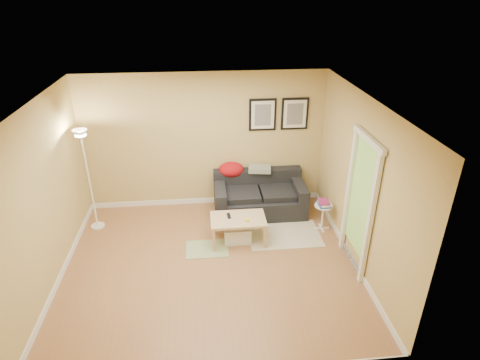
{
  "coord_description": "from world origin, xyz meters",
  "views": [
    {
      "loc": [
        -0.04,
        -4.99,
        4.0
      ],
      "look_at": [
        0.55,
        0.85,
        1.05
      ],
      "focal_mm": 29.77,
      "sensor_mm": 36.0,
      "label": 1
    }
  ],
  "objects_px": {
    "sofa": "(260,195)",
    "floor_lamp": "(90,184)",
    "book_stack": "(324,203)",
    "coffee_table": "(238,230)",
    "side_table": "(322,217)",
    "storage_bin": "(237,233)"
  },
  "relations": [
    {
      "from": "floor_lamp",
      "to": "storage_bin",
      "type": "bearing_deg",
      "value": -15.37
    },
    {
      "from": "coffee_table",
      "to": "floor_lamp",
      "type": "bearing_deg",
      "value": 167.56
    },
    {
      "from": "coffee_table",
      "to": "floor_lamp",
      "type": "xyz_separation_m",
      "value": [
        -2.49,
        0.7,
        0.65
      ]
    },
    {
      "from": "book_stack",
      "to": "storage_bin",
      "type": "bearing_deg",
      "value": 177.72
    },
    {
      "from": "coffee_table",
      "to": "side_table",
      "type": "height_order",
      "value": "side_table"
    },
    {
      "from": "book_stack",
      "to": "coffee_table",
      "type": "bearing_deg",
      "value": 178.34
    },
    {
      "from": "sofa",
      "to": "storage_bin",
      "type": "height_order",
      "value": "sofa"
    },
    {
      "from": "book_stack",
      "to": "floor_lamp",
      "type": "bearing_deg",
      "value": 163.22
    },
    {
      "from": "sofa",
      "to": "floor_lamp",
      "type": "distance_m",
      "value": 3.04
    },
    {
      "from": "floor_lamp",
      "to": "side_table",
      "type": "bearing_deg",
      "value": -6.71
    },
    {
      "from": "book_stack",
      "to": "floor_lamp",
      "type": "relative_size",
      "value": 0.14
    },
    {
      "from": "storage_bin",
      "to": "book_stack",
      "type": "xyz_separation_m",
      "value": [
        1.55,
        0.21,
        0.39
      ]
    },
    {
      "from": "coffee_table",
      "to": "storage_bin",
      "type": "height_order",
      "value": "coffee_table"
    },
    {
      "from": "coffee_table",
      "to": "side_table",
      "type": "bearing_deg",
      "value": 11.55
    },
    {
      "from": "book_stack",
      "to": "floor_lamp",
      "type": "height_order",
      "value": "floor_lamp"
    },
    {
      "from": "sofa",
      "to": "floor_lamp",
      "type": "relative_size",
      "value": 0.91
    },
    {
      "from": "sofa",
      "to": "floor_lamp",
      "type": "xyz_separation_m",
      "value": [
        -2.99,
        -0.22,
        0.51
      ]
    },
    {
      "from": "sofa",
      "to": "book_stack",
      "type": "height_order",
      "value": "sofa"
    },
    {
      "from": "coffee_table",
      "to": "floor_lamp",
      "type": "height_order",
      "value": "floor_lamp"
    },
    {
      "from": "side_table",
      "to": "floor_lamp",
      "type": "relative_size",
      "value": 0.26
    },
    {
      "from": "side_table",
      "to": "floor_lamp",
      "type": "xyz_separation_m",
      "value": [
        -4.02,
        0.47,
        0.64
      ]
    },
    {
      "from": "book_stack",
      "to": "sofa",
      "type": "bearing_deg",
      "value": 136.25
    }
  ]
}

